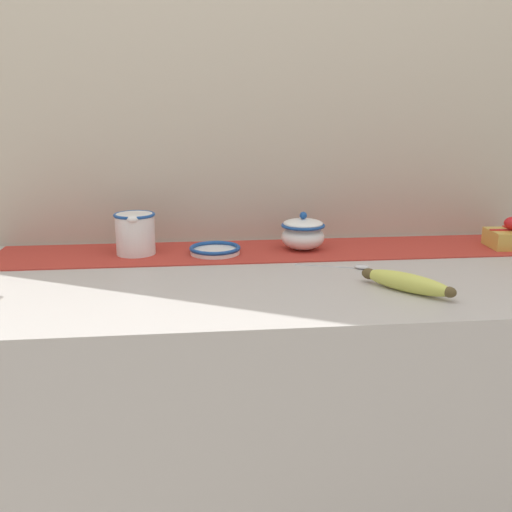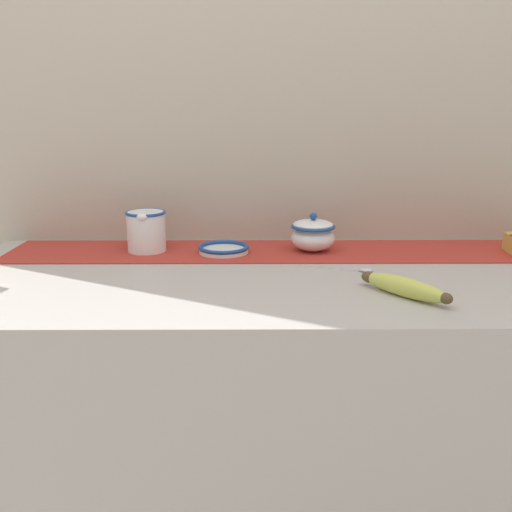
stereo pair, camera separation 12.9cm
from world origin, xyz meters
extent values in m
cube|color=#B7B2AD|center=(0.00, 0.00, 0.44)|extent=(1.59, 0.69, 0.88)
cube|color=#B7AD99|center=(0.00, 0.37, 1.20)|extent=(2.39, 0.04, 2.40)
cube|color=#B23328|center=(0.00, 0.21, 0.88)|extent=(1.46, 0.25, 0.00)
cylinder|color=white|center=(-0.36, 0.21, 0.93)|extent=(0.10, 0.10, 0.11)
torus|color=#194793|center=(-0.36, 0.21, 0.99)|extent=(0.11, 0.11, 0.01)
torus|color=white|center=(-0.36, 0.27, 0.94)|extent=(0.05, 0.01, 0.05)
ellipsoid|color=white|center=(-0.36, 0.16, 0.98)|extent=(0.03, 0.02, 0.02)
ellipsoid|color=white|center=(0.08, 0.21, 0.92)|extent=(0.12, 0.12, 0.07)
torus|color=#194793|center=(0.08, 0.21, 0.95)|extent=(0.12, 0.12, 0.01)
ellipsoid|color=white|center=(0.08, 0.21, 0.95)|extent=(0.11, 0.11, 0.02)
sphere|color=#194793|center=(0.08, 0.21, 0.97)|extent=(0.02, 0.02, 0.02)
cylinder|color=white|center=(-0.15, 0.19, 0.89)|extent=(0.13, 0.13, 0.01)
torus|color=#194793|center=(-0.15, 0.19, 0.90)|extent=(0.14, 0.14, 0.01)
ellipsoid|color=#CCD156|center=(0.24, -0.17, 0.90)|extent=(0.16, 0.18, 0.04)
ellipsoid|color=brown|center=(0.18, -0.10, 0.90)|extent=(0.04, 0.04, 0.02)
ellipsoid|color=brown|center=(0.30, -0.24, 0.90)|extent=(0.04, 0.04, 0.02)
cube|color=silver|center=(0.11, 0.04, 0.88)|extent=(0.14, 0.05, 0.00)
ellipsoid|color=silver|center=(0.19, 0.01, 0.88)|extent=(0.04, 0.03, 0.01)
camera|label=1|loc=(-0.21, -1.27, 1.25)|focal=40.00mm
camera|label=2|loc=(-0.08, -1.28, 1.25)|focal=40.00mm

